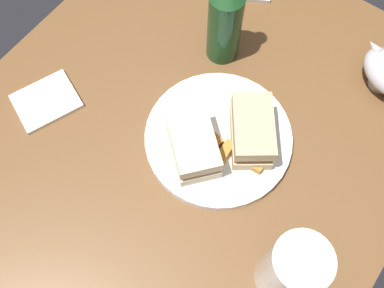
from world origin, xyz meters
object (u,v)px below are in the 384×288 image
object	(u,v)px
sandwich_half_right	(252,132)
cider_bottle	(225,19)
sandwich_half_left	(193,146)
pint_glass	(289,271)
plate	(218,138)
napkin	(46,101)

from	to	relation	value
sandwich_half_right	cider_bottle	bearing A→B (deg)	-131.87
sandwich_half_left	pint_glass	world-z (taller)	pint_glass
plate	sandwich_half_left	bearing A→B (deg)	-18.42
cider_bottle	sandwich_half_left	bearing A→B (deg)	21.87
sandwich_half_left	cider_bottle	size ratio (longest dim) A/B	0.53
sandwich_half_left	sandwich_half_right	size ratio (longest dim) A/B	1.00
pint_glass	plate	bearing A→B (deg)	-122.72
plate	pint_glass	distance (m)	0.26
sandwich_half_right	pint_glass	distance (m)	0.23
pint_glass	sandwich_half_right	bearing A→B (deg)	-134.57
plate	cider_bottle	size ratio (longest dim) A/B	1.06
sandwich_half_left	pint_glass	size ratio (longest dim) A/B	0.77
plate	sandwich_half_right	world-z (taller)	sandwich_half_right
pint_glass	napkin	distance (m)	0.51
sandwich_half_left	cider_bottle	distance (m)	0.23
plate	cider_bottle	distance (m)	0.21
pint_glass	cider_bottle	xyz separation A→B (m)	(-0.30, -0.31, 0.02)
pint_glass	napkin	world-z (taller)	pint_glass
cider_bottle	napkin	distance (m)	0.36
sandwich_half_right	napkin	distance (m)	0.38
plate	pint_glass	size ratio (longest dim) A/B	1.54
sandwich_half_left	sandwich_half_right	xyz separation A→B (m)	(-0.08, 0.06, 0.00)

